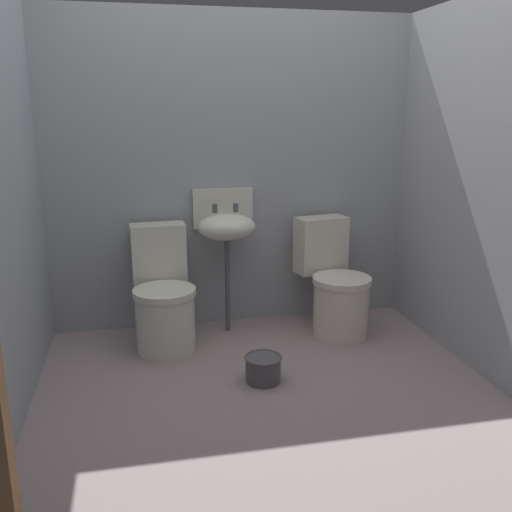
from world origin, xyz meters
name	(u,v)px	position (x,y,z in m)	size (l,w,h in m)	color
ground_plane	(266,393)	(0.00, 0.00, -0.04)	(2.95, 2.51, 0.08)	gray
wall_back	(231,173)	(0.00, 1.11, 1.08)	(2.95, 0.10, 2.17)	#979DA2
wall_right	(484,188)	(1.33, 0.10, 1.08)	(0.10, 2.31, 2.17)	#9B9EA3
toilet_left	(163,299)	(-0.53, 0.71, 0.32)	(0.42, 0.61, 0.78)	silver
toilet_right	(335,287)	(0.66, 0.71, 0.32)	(0.49, 0.65, 0.78)	beige
sink	(226,226)	(-0.07, 0.89, 0.75)	(0.42, 0.35, 0.99)	#535257
bucket	(264,368)	(0.00, 0.07, 0.08)	(0.22, 0.22, 0.16)	#535257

